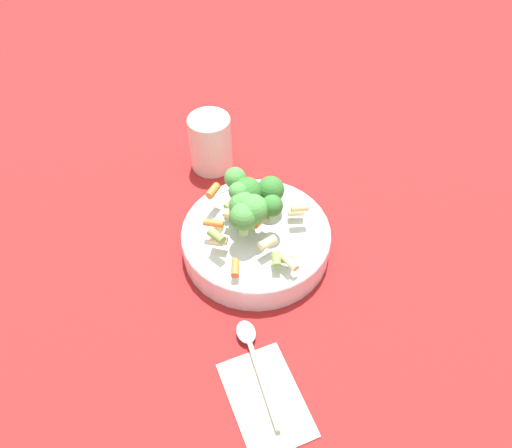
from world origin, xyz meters
TOP-DOWN VIEW (x-y plane):
  - ground_plane at (0.00, 0.00)m, footprint 3.00×3.00m
  - bowl at (0.00, 0.00)m, footprint 0.23×0.23m
  - pasta_salad at (0.01, -0.01)m, footprint 0.18×0.19m
  - cup at (0.17, -0.13)m, footprint 0.08×0.08m
  - napkin at (-0.14, 0.20)m, footprint 0.16×0.15m
  - spoon at (-0.09, 0.16)m, footprint 0.13×0.12m

SIDE VIEW (x-z plane):
  - ground_plane at x=0.00m, z-range 0.00..0.00m
  - napkin at x=-0.14m, z-range 0.00..0.01m
  - spoon at x=-0.09m, z-range 0.01..0.02m
  - bowl at x=0.00m, z-range 0.00..0.05m
  - cup at x=0.17m, z-range 0.00..0.11m
  - pasta_salad at x=0.01m, z-range 0.05..0.13m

